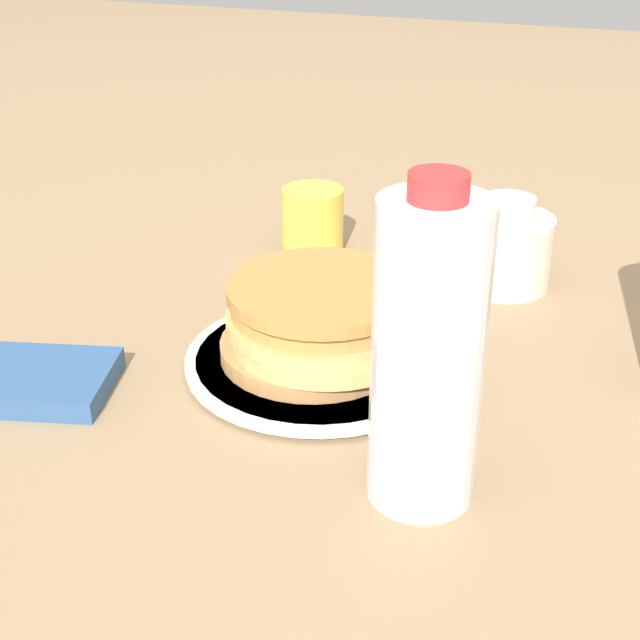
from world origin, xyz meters
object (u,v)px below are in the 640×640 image
(cream_jug, at_px, (505,248))
(water_bottle_near, at_px, (428,355))
(plate, at_px, (320,358))
(pancake_stack, at_px, (321,321))
(juice_glass, at_px, (313,221))

(cream_jug, height_order, water_bottle_near, water_bottle_near)
(plate, height_order, pancake_stack, pancake_stack)
(pancake_stack, bearing_deg, plate, -62.38)
(pancake_stack, relative_size, water_bottle_near, 0.75)
(pancake_stack, height_order, water_bottle_near, water_bottle_near)
(water_bottle_near, bearing_deg, plate, -47.68)
(cream_jug, distance_m, water_bottle_near, 0.39)
(water_bottle_near, bearing_deg, cream_jug, -88.66)
(juice_glass, bearing_deg, cream_jug, 176.75)
(pancake_stack, height_order, cream_jug, cream_jug)
(juice_glass, distance_m, cream_jug, 0.23)
(pancake_stack, bearing_deg, water_bottle_near, 132.66)
(plate, distance_m, cream_jug, 0.27)
(juice_glass, bearing_deg, plate, 112.46)
(juice_glass, distance_m, water_bottle_near, 0.47)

